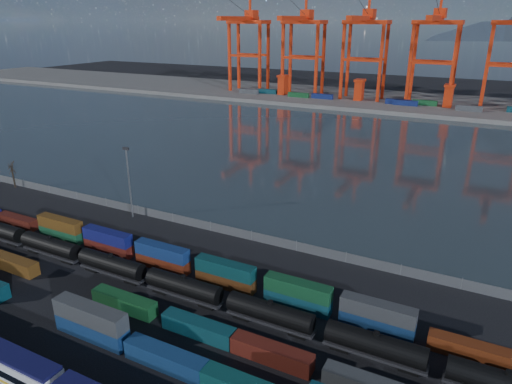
% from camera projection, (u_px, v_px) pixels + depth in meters
% --- Properties ---
extents(ground, '(700.00, 700.00, 0.00)m').
position_uv_depth(ground, '(168.00, 313.00, 70.88)').
color(ground, black).
rests_on(ground, ground).
extents(harbor_water, '(700.00, 700.00, 0.00)m').
position_uv_depth(harbor_water, '(355.00, 151.00, 158.21)').
color(harbor_water, '#28343A').
rests_on(harbor_water, ground).
extents(far_quay, '(700.00, 70.00, 2.00)m').
position_uv_depth(far_quay, '(409.00, 103.00, 245.19)').
color(far_quay, '#514F4C').
rests_on(far_quay, ground).
extents(container_row_south, '(139.77, 2.46, 5.24)m').
position_uv_depth(container_row_south, '(156.00, 349.00, 59.76)').
color(container_row_south, '#3D4041').
rests_on(container_row_south, ground).
extents(container_row_mid, '(141.06, 2.33, 4.96)m').
position_uv_depth(container_row_mid, '(242.00, 342.00, 62.24)').
color(container_row_mid, '#444549').
rests_on(container_row_mid, ground).
extents(container_row_north, '(128.04, 2.21, 4.70)m').
position_uv_depth(container_row_north, '(155.00, 256.00, 83.57)').
color(container_row_north, navy).
rests_on(container_row_north, ground).
extents(tanker_string, '(137.84, 2.97, 4.26)m').
position_uv_depth(tanker_string, '(184.00, 287.00, 73.81)').
color(tanker_string, black).
rests_on(tanker_string, ground).
extents(waterfront_fence, '(160.12, 0.12, 2.20)m').
position_uv_depth(waterfront_fence, '(252.00, 236.00, 93.82)').
color(waterfront_fence, '#595B5E').
rests_on(waterfront_fence, ground).
extents(bare_tree, '(1.98, 2.03, 7.65)m').
position_uv_depth(bare_tree, '(13.00, 174.00, 122.44)').
color(bare_tree, black).
rests_on(bare_tree, ground).
extents(yard_light_mast, '(1.60, 0.40, 16.60)m').
position_uv_depth(yard_light_mast, '(129.00, 179.00, 102.08)').
color(yard_light_mast, slate).
rests_on(yard_light_mast, ground).
extents(gantry_cranes, '(198.15, 44.45, 60.19)m').
position_uv_depth(gantry_cranes, '(400.00, 32.00, 230.24)').
color(gantry_cranes, red).
rests_on(gantry_cranes, ground).
extents(quay_containers, '(172.58, 10.99, 2.60)m').
position_uv_depth(quay_containers, '(383.00, 101.00, 236.99)').
color(quay_containers, navy).
rests_on(quay_containers, far_quay).
extents(straddle_carriers, '(140.00, 7.00, 11.10)m').
position_uv_depth(straddle_carriers, '(402.00, 92.00, 235.53)').
color(straddle_carriers, red).
rests_on(straddle_carriers, far_quay).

